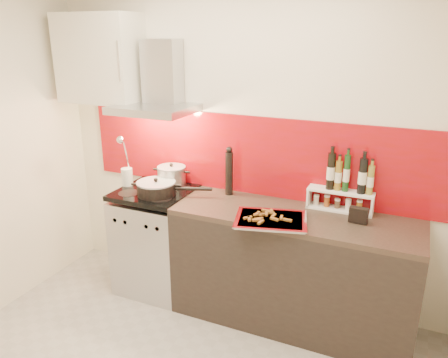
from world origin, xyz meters
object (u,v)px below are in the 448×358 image
at_px(counter, 292,269).
at_px(stock_pot, 172,176).
at_px(range_stove, 157,241).
at_px(pepper_mill, 229,172).
at_px(baking_tray, 270,219).
at_px(saute_pan, 157,188).

bearing_deg(counter, stock_pot, 172.97).
distance_m(range_stove, stock_pot, 0.58).
relative_size(counter, pepper_mill, 4.49).
xyz_separation_m(pepper_mill, baking_tray, (0.48, -0.38, -0.18)).
distance_m(counter, pepper_mill, 0.90).
relative_size(counter, stock_pot, 7.47).
bearing_deg(pepper_mill, counter, -17.13).
relative_size(range_stove, baking_tray, 1.58).
distance_m(saute_pan, baking_tray, 1.00).
bearing_deg(range_stove, stock_pot, 59.09).
distance_m(pepper_mill, baking_tray, 0.64).
height_order(range_stove, baking_tray, baking_tray).
height_order(counter, saute_pan, saute_pan).
distance_m(range_stove, counter, 1.20).
bearing_deg(saute_pan, counter, 4.25).
bearing_deg(saute_pan, range_stove, 134.77).
distance_m(saute_pan, pepper_mill, 0.60).
bearing_deg(baking_tray, range_stove, 170.18).
bearing_deg(range_stove, baking_tray, -9.82).
bearing_deg(stock_pot, baking_tray, -18.36).
height_order(range_stove, counter, range_stove).
relative_size(pepper_mill, baking_tray, 0.70).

